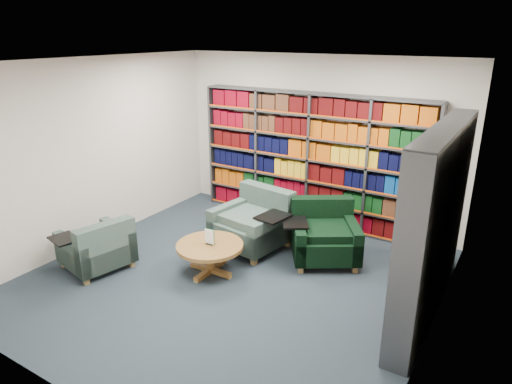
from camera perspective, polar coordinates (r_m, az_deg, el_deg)
The scene contains 7 objects.
room_shell at distance 5.67m, azimuth -3.18°, elevation 1.61°, with size 5.02×5.02×2.82m.
bookshelf_back at distance 7.71m, azimuth 6.81°, elevation 4.01°, with size 4.00×0.28×2.20m.
bookshelf_right at distance 5.47m, azimuth 21.42°, elevation -3.81°, with size 0.28×2.50×2.20m.
chair_teal_left at distance 6.99m, azimuth -0.07°, elevation -3.98°, with size 1.22×1.10×0.88m.
chair_green_right at distance 6.71m, azimuth 8.42°, elevation -5.43°, with size 1.26×1.26×0.83m.
chair_teal_front at distance 6.69m, azimuth -19.08°, elevation -6.74°, with size 0.99×1.06×0.75m.
coffee_table at distance 6.24m, azimuth -5.78°, elevation -7.23°, with size 0.91×0.91×0.64m.
Camera 1 is at (3.09, -4.42, 3.13)m, focal length 32.00 mm.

